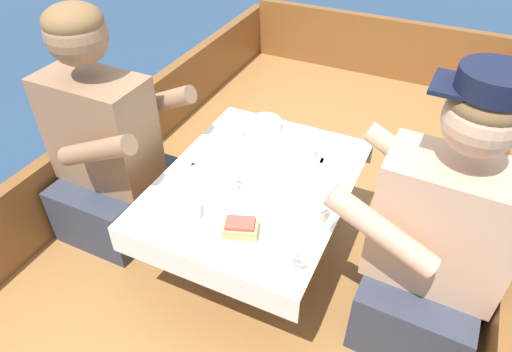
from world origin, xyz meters
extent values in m
plane|color=navy|center=(0.00, 0.00, 0.00)|extent=(60.00, 60.00, 0.00)
cube|color=#9E6B38|center=(0.00, 0.00, 0.12)|extent=(1.78, 3.47, 0.25)
cube|color=brown|center=(-0.86, 0.00, 0.42)|extent=(0.06, 3.47, 0.34)
cube|color=brown|center=(0.86, 0.00, 0.42)|extent=(0.06, 3.47, 0.34)
cube|color=brown|center=(0.00, 1.71, 0.44)|extent=(1.66, 0.06, 0.39)
cylinder|color=#B2B2B7|center=(0.00, -0.15, 0.44)|extent=(0.07, 0.07, 0.38)
cube|color=#9E6B38|center=(0.00, -0.15, 0.64)|extent=(0.62, 0.80, 0.02)
cube|color=white|center=(0.00, -0.15, 0.65)|extent=(0.65, 0.83, 0.00)
cube|color=white|center=(0.00, -0.56, 0.60)|extent=(0.65, 0.00, 0.10)
cube|color=white|center=(0.00, 0.26, 0.60)|extent=(0.65, 0.00, 0.10)
cube|color=#333847|center=(-0.63, -0.21, 0.38)|extent=(0.36, 0.44, 0.26)
cube|color=#936B4C|center=(-0.63, -0.21, 0.73)|extent=(0.40, 0.22, 0.44)
sphere|color=#936B4C|center=(-0.63, -0.21, 1.10)|extent=(0.21, 0.21, 0.21)
ellipsoid|color=brown|center=(-0.63, -0.21, 1.15)|extent=(0.20, 0.20, 0.12)
cylinder|color=#936B4C|center=(-0.48, -0.03, 0.79)|extent=(0.34, 0.07, 0.21)
cylinder|color=#936B4C|center=(-0.48, -0.39, 0.79)|extent=(0.34, 0.07, 0.21)
cube|color=#333847|center=(0.63, -0.17, 0.38)|extent=(0.38, 0.45, 0.26)
cube|color=tan|center=(0.63, -0.17, 0.72)|extent=(0.41, 0.24, 0.43)
sphere|color=tan|center=(0.63, -0.17, 1.09)|extent=(0.20, 0.20, 0.20)
ellipsoid|color=brown|center=(0.63, -0.17, 1.13)|extent=(0.19, 0.19, 0.11)
cylinder|color=tan|center=(0.47, -0.35, 0.79)|extent=(0.34, 0.08, 0.21)
cylinder|color=tan|center=(0.48, 0.01, 0.79)|extent=(0.34, 0.08, 0.21)
cylinder|color=black|center=(0.63, -0.17, 1.19)|extent=(0.18, 0.18, 0.06)
cube|color=black|center=(0.54, -0.17, 1.16)|extent=(0.11, 0.14, 0.01)
cylinder|color=white|center=(0.07, -0.41, 0.66)|extent=(0.21, 0.21, 0.01)
cylinder|color=white|center=(0.08, -0.10, 0.66)|extent=(0.16, 0.16, 0.01)
cube|color=tan|center=(0.07, -0.41, 0.68)|extent=(0.13, 0.10, 0.04)
cube|color=#B74C3D|center=(0.07, -0.41, 0.70)|extent=(0.10, 0.08, 0.01)
cylinder|color=white|center=(-0.15, -0.42, 0.67)|extent=(0.14, 0.14, 0.04)
cylinder|color=beige|center=(-0.15, -0.42, 0.68)|extent=(0.11, 0.11, 0.02)
cylinder|color=white|center=(-0.11, 0.17, 0.67)|extent=(0.13, 0.13, 0.04)
cylinder|color=beige|center=(-0.11, 0.17, 0.68)|extent=(0.10, 0.10, 0.02)
cylinder|color=white|center=(0.09, 0.07, 0.67)|extent=(0.11, 0.11, 0.04)
cylinder|color=beige|center=(0.09, 0.07, 0.68)|extent=(0.09, 0.09, 0.02)
cylinder|color=white|center=(0.24, -0.46, 0.68)|extent=(0.06, 0.06, 0.06)
torus|color=white|center=(0.28, -0.46, 0.68)|extent=(0.04, 0.01, 0.04)
cylinder|color=#3D2314|center=(0.24, -0.46, 0.70)|extent=(0.05, 0.05, 0.01)
cylinder|color=white|center=(-0.20, 0.05, 0.68)|extent=(0.08, 0.08, 0.06)
torus|color=white|center=(-0.15, 0.05, 0.68)|extent=(0.04, 0.01, 0.04)
cylinder|color=#3D2314|center=(-0.20, 0.05, 0.70)|extent=(0.07, 0.07, 0.01)
cylinder|color=white|center=(-0.07, -0.22, 0.68)|extent=(0.06, 0.06, 0.06)
torus|color=white|center=(-0.03, -0.22, 0.68)|extent=(0.04, 0.01, 0.04)
cylinder|color=#3D2314|center=(-0.07, -0.22, 0.70)|extent=(0.05, 0.05, 0.01)
cylinder|color=silver|center=(0.26, -0.24, 0.68)|extent=(0.06, 0.06, 0.05)
cylinder|color=beige|center=(0.26, -0.24, 0.68)|extent=(0.07, 0.07, 0.03)
cube|color=silver|center=(0.07, -0.28, 0.65)|extent=(0.06, 0.17, 0.00)
ellipsoid|color=silver|center=(0.09, -0.21, 0.66)|extent=(0.04, 0.02, 0.01)
cube|color=silver|center=(0.18, -0.01, 0.65)|extent=(0.03, 0.17, 0.00)
cube|color=silver|center=(0.18, 0.06, 0.65)|extent=(0.02, 0.04, 0.00)
cube|color=silver|center=(-0.23, -0.16, 0.65)|extent=(0.17, 0.05, 0.00)
ellipsoid|color=silver|center=(-0.16, -0.15, 0.66)|extent=(0.04, 0.02, 0.01)
cube|color=silver|center=(0.20, -0.20, 0.65)|extent=(0.04, 0.17, 0.00)
ellipsoid|color=silver|center=(0.19, -0.13, 0.66)|extent=(0.04, 0.02, 0.01)
cube|color=silver|center=(-0.24, -0.12, 0.65)|extent=(0.04, 0.17, 0.00)
camera|label=1|loc=(0.53, -1.28, 1.69)|focal=32.00mm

